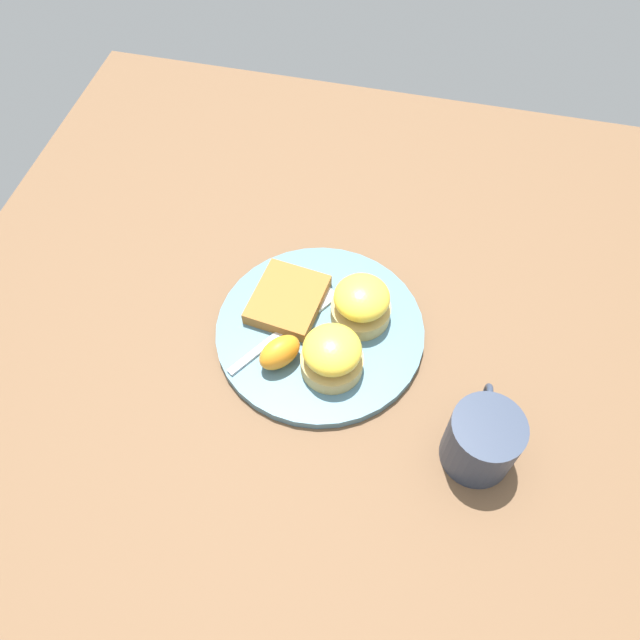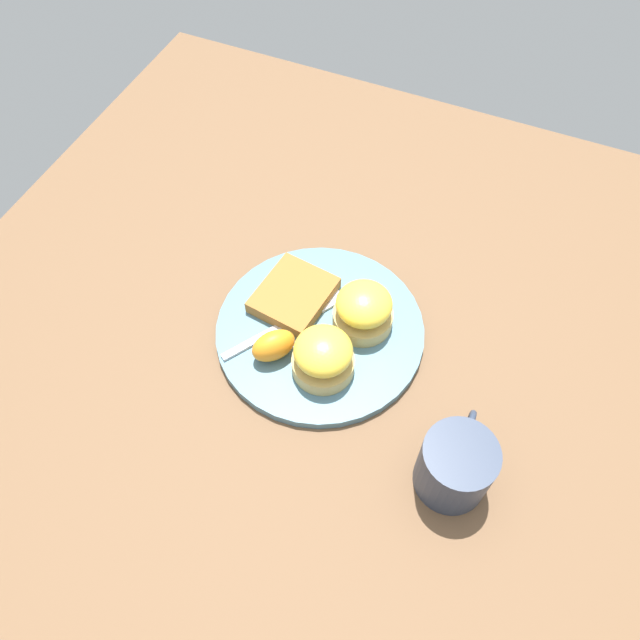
# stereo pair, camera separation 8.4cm
# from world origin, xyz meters

# --- Properties ---
(ground_plane) EXTENTS (1.10, 1.10, 0.00)m
(ground_plane) POSITION_xyz_m (0.00, 0.00, 0.00)
(ground_plane) COLOR brown
(plate) EXTENTS (0.29, 0.29, 0.01)m
(plate) POSITION_xyz_m (0.00, 0.00, 0.01)
(plate) COLOR slate
(plate) RESTS_ON ground_plane
(sandwich_benedict_left) EXTENTS (0.08, 0.08, 0.07)m
(sandwich_benedict_left) POSITION_xyz_m (-0.06, -0.03, 0.05)
(sandwich_benedict_left) COLOR tan
(sandwich_benedict_left) RESTS_ON plate
(sandwich_benedict_right) EXTENTS (0.08, 0.08, 0.07)m
(sandwich_benedict_right) POSITION_xyz_m (0.03, -0.05, 0.05)
(sandwich_benedict_right) COLOR tan
(sandwich_benedict_right) RESTS_ON plate
(hashbrown_patty) EXTENTS (0.12, 0.11, 0.02)m
(hashbrown_patty) POSITION_xyz_m (0.03, 0.05, 0.02)
(hashbrown_patty) COLOR #9B642B
(hashbrown_patty) RESTS_ON plate
(orange_wedge) EXTENTS (0.07, 0.07, 0.04)m
(orange_wedge) POSITION_xyz_m (-0.06, 0.04, 0.04)
(orange_wedge) COLOR orange
(orange_wedge) RESTS_ON plate
(fork) EXTENTS (0.17, 0.12, 0.00)m
(fork) POSITION_xyz_m (-0.01, 0.04, 0.02)
(fork) COLOR silver
(fork) RESTS_ON plate
(cup) EXTENTS (0.12, 0.09, 0.09)m
(cup) POSITION_xyz_m (-0.13, -0.23, 0.04)
(cup) COLOR #2D384C
(cup) RESTS_ON ground_plane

